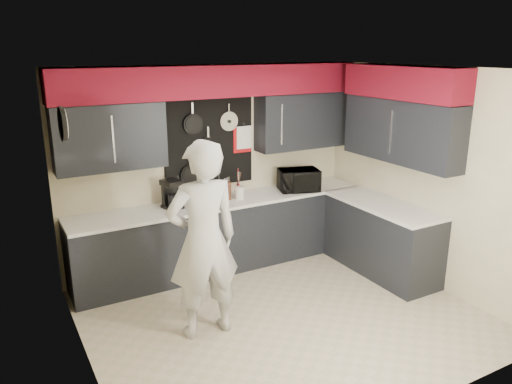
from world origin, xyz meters
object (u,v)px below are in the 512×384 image
coffee_maker (171,193)px  person (203,241)px  microwave (299,180)px  knife_block (227,190)px  utensil_crock (239,192)px

coffee_maker → person: bearing=-111.5°
microwave → coffee_maker: (-1.77, 0.13, 0.04)m
knife_block → utensil_crock: bearing=-0.9°
coffee_maker → microwave: bearing=-18.5°
person → utensil_crock: bearing=-127.9°
coffee_maker → utensil_crock: bearing=-18.5°
microwave → person: size_ratio=0.26×
utensil_crock → coffee_maker: (-0.90, 0.07, 0.10)m
knife_block → coffee_maker: coffee_maker is taller
microwave → coffee_maker: size_ratio=1.50×
utensil_crock → coffee_maker: bearing=175.8°
knife_block → person: person is taller
knife_block → coffee_maker: bearing=-163.5°
utensil_crock → person: bearing=-129.4°
microwave → utensil_crock: size_ratio=3.30×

